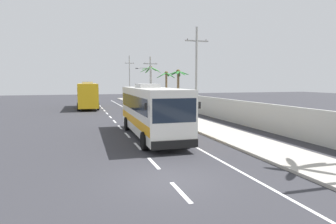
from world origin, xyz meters
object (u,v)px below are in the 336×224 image
object	(u,v)px
pedestrian_midwalk	(180,109)
utility_pole_mid	(196,71)
motorcycle_beside_bus	(154,114)
palm_nearest	(166,82)
palm_second	(178,81)
coach_bus_foreground	(151,109)
utility_pole_distant	(130,76)
utility_pole_far	(150,79)
palm_third	(151,76)
coach_bus_far_lane	(88,95)
pedestrian_near_kerb	(169,106)

from	to	relation	value
pedestrian_midwalk	utility_pole_mid	size ratio (longest dim) A/B	0.19
motorcycle_beside_bus	palm_nearest	xyz separation A→B (m)	(6.06, 15.36, 3.15)
utility_pole_mid	palm_nearest	distance (m)	15.43
pedestrian_midwalk	palm_second	distance (m)	10.66
coach_bus_foreground	utility_pole_distant	size ratio (longest dim) A/B	1.09
utility_pole_far	utility_pole_distant	bearing A→B (deg)	89.96
motorcycle_beside_bus	utility_pole_mid	bearing A→B (deg)	0.54
palm_third	utility_pole_distant	bearing A→B (deg)	92.34
coach_bus_far_lane	pedestrian_near_kerb	xyz separation A→B (m)	(8.58, -11.58, -0.94)
pedestrian_near_kerb	pedestrian_midwalk	world-z (taller)	pedestrian_midwalk
coach_bus_foreground	motorcycle_beside_bus	distance (m)	8.78
utility_pole_far	palm_nearest	size ratio (longest dim) A/B	1.47
coach_bus_foreground	utility_pole_mid	size ratio (longest dim) A/B	1.15
coach_bus_foreground	pedestrian_midwalk	size ratio (longest dim) A/B	6.03
coach_bus_far_lane	palm_second	world-z (taller)	palm_second
utility_pole_distant	palm_third	bearing A→B (deg)	-87.66
utility_pole_mid	palm_second	size ratio (longest dim) A/B	1.71
utility_pole_far	palm_nearest	xyz separation A→B (m)	(1.52, -4.56, -0.55)
utility_pole_mid	palm_third	xyz separation A→B (m)	(0.68, 22.22, -0.01)
pedestrian_midwalk	palm_second	bearing A→B (deg)	8.31
coach_bus_foreground	utility_pole_far	size ratio (longest dim) A/B	1.35
utility_pole_far	palm_second	xyz separation A→B (m)	(1.26, -10.82, -0.48)
palm_second	palm_third	size ratio (longest dim) A/B	0.82
palm_nearest	palm_third	distance (m)	7.04
coach_bus_foreground	utility_pole_distant	xyz separation A→B (m)	(6.90, 48.15, 3.20)
pedestrian_near_kerb	palm_third	world-z (taller)	palm_third
motorcycle_beside_bus	palm_second	bearing A→B (deg)	57.50
pedestrian_near_kerb	palm_nearest	xyz separation A→B (m)	(3.31, 11.76, 2.73)
utility_pole_mid	coach_bus_far_lane	bearing A→B (deg)	124.54
palm_nearest	palm_third	xyz separation A→B (m)	(-0.80, 6.91, 1.11)
pedestrian_near_kerb	palm_nearest	world-z (taller)	palm_nearest
coach_bus_foreground	coach_bus_far_lane	size ratio (longest dim) A/B	1.01
coach_bus_foreground	utility_pole_far	distance (m)	29.20
coach_bus_far_lane	utility_pole_mid	bearing A→B (deg)	-55.46
pedestrian_midwalk	utility_pole_mid	xyz separation A→B (m)	(2.03, 0.72, 3.83)
utility_pole_far	motorcycle_beside_bus	bearing A→B (deg)	-102.82
coach_bus_far_lane	utility_pole_distant	xyz separation A→B (m)	(10.38, 24.61, 3.12)
pedestrian_midwalk	palm_nearest	world-z (taller)	palm_nearest
coach_bus_far_lane	utility_pole_mid	size ratio (longest dim) A/B	1.14
motorcycle_beside_bus	pedestrian_midwalk	xyz separation A→B (m)	(2.55, -0.67, 0.44)
motorcycle_beside_bus	pedestrian_near_kerb	distance (m)	4.55
motorcycle_beside_bus	utility_pole_far	xyz separation A→B (m)	(4.53, 19.92, 3.70)
palm_third	utility_pole_far	bearing A→B (deg)	-107.22
palm_nearest	coach_bus_foreground	bearing A→B (deg)	-109.53
palm_second	motorcycle_beside_bus	bearing A→B (deg)	-122.50
motorcycle_beside_bus	pedestrian_near_kerb	size ratio (longest dim) A/B	1.12
pedestrian_near_kerb	utility_pole_mid	world-z (taller)	utility_pole_mid
coach_bus_foreground	pedestrian_midwalk	bearing A→B (deg)	57.46
coach_bus_foreground	motorcycle_beside_bus	bearing A→B (deg)	74.26
coach_bus_foreground	palm_second	world-z (taller)	palm_second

